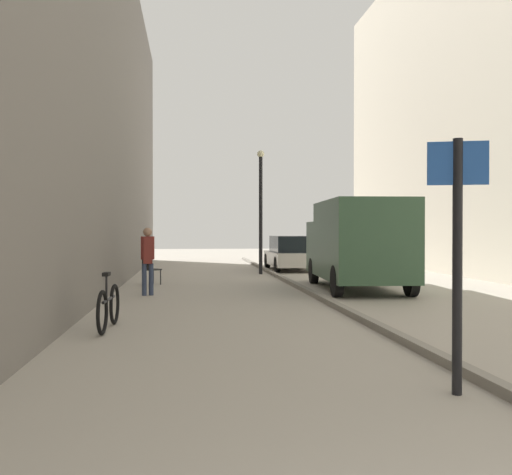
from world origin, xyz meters
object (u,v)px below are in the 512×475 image
(delivery_van, at_px, (357,243))
(lamp_post, at_px, (261,203))
(street_sign_post, at_px, (457,243))
(bicycle_leaning, at_px, (109,307))
(pedestrian_main_foreground, at_px, (148,256))
(parked_car, at_px, (291,253))
(cafe_chair_near_window, at_px, (150,267))

(delivery_van, height_order, lamp_post, lamp_post)
(street_sign_post, xyz_separation_m, lamp_post, (0.05, 16.25, 1.18))
(street_sign_post, bearing_deg, bicycle_leaning, -30.76)
(street_sign_post, relative_size, bicycle_leaning, 1.47)
(bicycle_leaning, bearing_deg, pedestrian_main_foreground, 89.92)
(pedestrian_main_foreground, height_order, delivery_van, delivery_van)
(parked_car, bearing_deg, cafe_chair_near_window, -132.22)
(parked_car, xyz_separation_m, street_sign_post, (-1.63, -18.43, 0.83))
(delivery_van, xyz_separation_m, street_sign_post, (-2.06, -10.27, 0.21))
(street_sign_post, height_order, lamp_post, lamp_post)
(bicycle_leaning, bearing_deg, lamp_post, 74.25)
(delivery_van, relative_size, bicycle_leaning, 3.11)
(parked_car, height_order, street_sign_post, street_sign_post)
(street_sign_post, distance_m, bicycle_leaning, 6.04)
(parked_car, bearing_deg, pedestrian_main_foreground, -120.85)
(pedestrian_main_foreground, relative_size, lamp_post, 0.37)
(street_sign_post, xyz_separation_m, cafe_chair_near_window, (-3.90, 12.33, -1.00))
(street_sign_post, bearing_deg, pedestrian_main_foreground, -52.12)
(delivery_van, height_order, cafe_chair_near_window, delivery_van)
(parked_car, distance_m, lamp_post, 3.36)
(delivery_van, distance_m, street_sign_post, 10.48)
(pedestrian_main_foreground, distance_m, cafe_chair_near_window, 2.96)
(pedestrian_main_foreground, bearing_deg, lamp_post, 51.56)
(parked_car, bearing_deg, street_sign_post, -95.07)
(street_sign_post, height_order, cafe_chair_near_window, street_sign_post)
(pedestrian_main_foreground, xyz_separation_m, lamp_post, (3.81, 6.84, 1.71))
(bicycle_leaning, bearing_deg, street_sign_post, -43.69)
(parked_car, relative_size, street_sign_post, 1.62)
(lamp_post, bearing_deg, cafe_chair_near_window, -135.23)
(parked_car, relative_size, lamp_post, 0.88)
(pedestrian_main_foreground, height_order, street_sign_post, street_sign_post)
(delivery_van, xyz_separation_m, bicycle_leaning, (-6.11, -5.95, -0.95))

